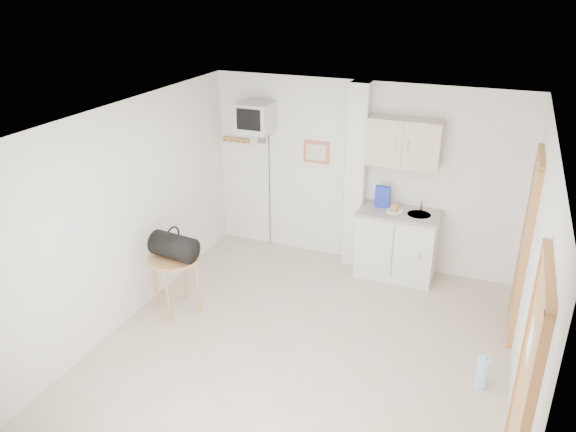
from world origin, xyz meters
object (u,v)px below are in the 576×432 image
at_px(duffel_bag, 174,246).
at_px(water_bottle, 482,373).
at_px(round_table, 175,265).
at_px(crt_television, 255,119).

distance_m(duffel_bag, water_bottle, 3.53).
bearing_deg(water_bottle, duffel_bag, 178.94).
xyz_separation_m(round_table, water_bottle, (3.48, -0.08, -0.45)).
height_order(round_table, water_bottle, round_table).
distance_m(round_table, duffel_bag, 0.25).
xyz_separation_m(crt_television, duffel_bag, (-0.18, -1.89, -1.07)).
bearing_deg(duffel_bag, water_bottle, 6.17).
bearing_deg(duffel_bag, round_table, 149.24).
bearing_deg(crt_television, round_table, -96.09).
bearing_deg(water_bottle, crt_television, 149.17).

